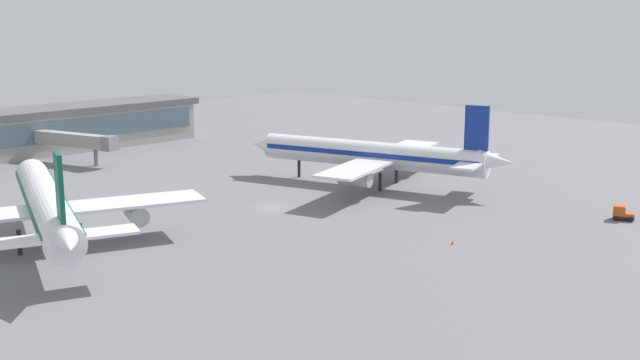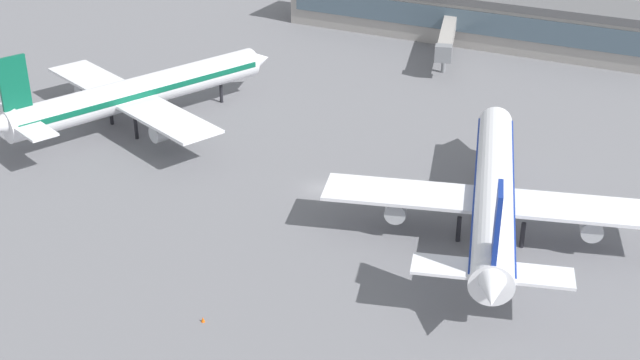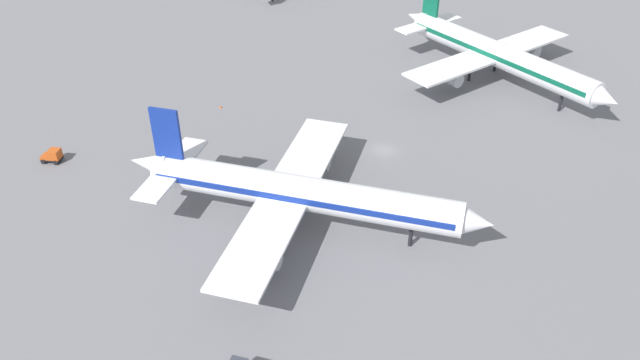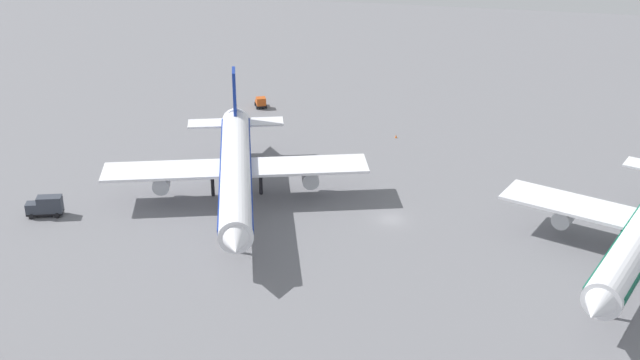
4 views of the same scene
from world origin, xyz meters
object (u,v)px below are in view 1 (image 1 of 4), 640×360
object	(u,v)px
airplane_at_gate	(46,204)
baggage_tug	(622,213)
catering_truck	(420,152)
pushback_tractor	(281,141)
airplane_taxiing	(374,155)
safety_cone_near_gate	(453,242)

from	to	relation	value
airplane_at_gate	baggage_tug	size ratio (longest dim) A/B	14.04
catering_truck	pushback_tractor	bearing A→B (deg)	86.73
airplane_taxiing	safety_cone_near_gate	xyz separation A→B (m)	(22.08, 33.18, -5.63)
catering_truck	airplane_taxiing	bearing A→B (deg)	-176.09
baggage_tug	airplane_at_gate	bearing A→B (deg)	29.35
catering_truck	airplane_at_gate	bearing A→B (deg)	165.60
airplane_at_gate	pushback_tractor	xyz separation A→B (m)	(-81.82, -39.50, -5.02)
airplane_taxiing	safety_cone_near_gate	size ratio (longest dim) A/B	87.61
airplane_taxiing	catering_truck	distance (m)	30.28
airplane_at_gate	airplane_taxiing	world-z (taller)	airplane_at_gate
airplane_at_gate	baggage_tug	xyz separation A→B (m)	(-69.87, 52.22, -4.84)
airplane_taxiing	baggage_tug	world-z (taller)	airplane_taxiing
airplane_at_gate	pushback_tractor	world-z (taller)	airplane_at_gate
airplane_taxiing	catering_truck	bearing A→B (deg)	-86.12
catering_truck	safety_cone_near_gate	bearing A→B (deg)	-155.29
safety_cone_near_gate	airplane_taxiing	bearing A→B (deg)	-123.63
baggage_tug	safety_cone_near_gate	world-z (taller)	baggage_tug
baggage_tug	catering_truck	xyz separation A→B (m)	(-20.36, -55.01, 0.54)
baggage_tug	safety_cone_near_gate	distance (m)	32.03
pushback_tractor	safety_cone_near_gate	world-z (taller)	pushback_tractor
airplane_at_gate	safety_cone_near_gate	xyz separation A→B (m)	(-40.00, 40.68, -5.69)
airplane_at_gate	catering_truck	size ratio (longest dim) A/B	8.78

